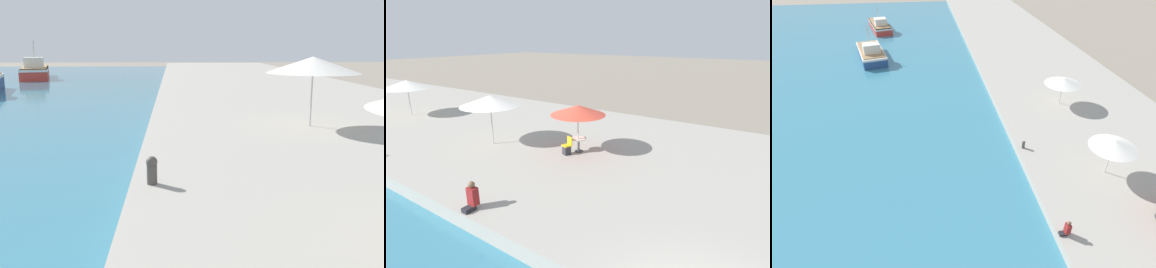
# 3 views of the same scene
# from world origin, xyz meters

# --- Properties ---
(quay_promenade) EXTENTS (16.00, 90.00, 0.62)m
(quay_promenade) POSITION_xyz_m (8.00, 37.00, 0.31)
(quay_promenade) COLOR #A39E93
(quay_promenade) RESTS_ON ground_plane
(fishing_boat_mid) EXTENTS (5.21, 9.93, 4.14)m
(fishing_boat_mid) POSITION_xyz_m (-14.40, 55.70, 0.86)
(fishing_boat_mid) COLOR red
(fishing_boat_mid) RESTS_ON water_basin
(cafe_umbrella_striped) EXTENTS (3.55, 3.55, 2.69)m
(cafe_umbrella_striped) POSITION_xyz_m (6.35, 23.15, 3.00)
(cafe_umbrella_striped) COLOR #B7B7B7
(cafe_umbrella_striped) RESTS_ON quay_promenade
(mooring_bollard) EXTENTS (0.26, 0.26, 0.65)m
(mooring_bollard) POSITION_xyz_m (0.51, 16.31, 0.97)
(mooring_bollard) COLOR #4C4742
(mooring_bollard) RESTS_ON quay_promenade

